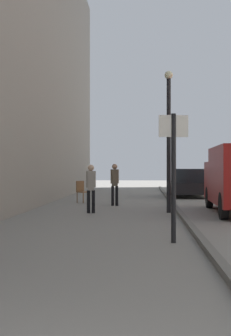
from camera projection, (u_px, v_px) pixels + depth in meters
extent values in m
plane|color=gray|center=(129.00, 219.00, 13.22)|extent=(80.00, 80.00, 0.00)
cube|color=#615F5B|center=(184.00, 217.00, 13.12)|extent=(0.16, 40.00, 0.12)
cylinder|color=black|center=(117.00, 196.00, 17.85)|extent=(0.12, 0.12, 0.78)
cylinder|color=black|center=(113.00, 196.00, 17.83)|extent=(0.12, 0.12, 0.78)
cube|color=brown|center=(115.00, 178.00, 17.84)|extent=(0.25, 0.22, 0.66)
cylinder|color=brown|center=(118.00, 176.00, 17.86)|extent=(0.09, 0.09, 0.56)
cylinder|color=brown|center=(112.00, 176.00, 17.82)|extent=(0.09, 0.09, 0.56)
sphere|color=#9E755B|center=(115.00, 167.00, 17.84)|extent=(0.22, 0.22, 0.22)
cylinder|color=black|center=(89.00, 202.00, 14.93)|extent=(0.11, 0.11, 0.76)
cylinder|color=black|center=(93.00, 202.00, 14.93)|extent=(0.11, 0.11, 0.76)
cube|color=gray|center=(91.00, 181.00, 14.93)|extent=(0.22, 0.19, 0.64)
cylinder|color=gray|center=(87.00, 179.00, 14.93)|extent=(0.09, 0.09, 0.55)
cylinder|color=gray|center=(94.00, 179.00, 14.93)|extent=(0.09, 0.09, 0.55)
sphere|color=tan|center=(91.00, 168.00, 14.93)|extent=(0.21, 0.21, 0.21)
cylinder|color=black|center=(209.00, 197.00, 16.84)|extent=(0.25, 0.81, 0.80)
cylinder|color=black|center=(224.00, 206.00, 13.07)|extent=(0.25, 0.81, 0.80)
cube|color=black|center=(188.00, 187.00, 23.46)|extent=(1.87, 4.23, 0.55)
cube|color=black|center=(188.00, 175.00, 23.45)|extent=(1.56, 2.55, 0.68)
cylinder|color=black|center=(171.00, 189.00, 24.95)|extent=(0.21, 0.64, 0.64)
cylinder|color=black|center=(201.00, 189.00, 24.81)|extent=(0.21, 0.64, 0.64)
cylinder|color=black|center=(173.00, 192.00, 22.10)|extent=(0.21, 0.64, 0.64)
cylinder|color=black|center=(207.00, 192.00, 21.97)|extent=(0.21, 0.64, 0.64)
cylinder|color=black|center=(174.00, 178.00, 9.05)|extent=(0.10, 0.10, 2.60)
cube|color=white|center=(174.00, 126.00, 9.04)|extent=(0.60, 0.13, 0.44)
cylinder|color=black|center=(169.00, 146.00, 15.08)|extent=(0.14, 0.14, 4.50)
sphere|color=beige|center=(169.00, 75.00, 15.08)|extent=(0.28, 0.28, 0.28)
cylinder|color=brown|center=(89.00, 198.00, 19.26)|extent=(0.04, 0.04, 0.45)
cylinder|color=brown|center=(83.00, 198.00, 18.98)|extent=(0.04, 0.04, 0.45)
cylinder|color=brown|center=(83.00, 197.00, 19.51)|extent=(0.04, 0.04, 0.45)
cylinder|color=brown|center=(77.00, 198.00, 19.23)|extent=(0.04, 0.04, 0.45)
cube|color=brown|center=(83.00, 192.00, 19.24)|extent=(0.62, 0.62, 0.04)
cube|color=brown|center=(80.00, 186.00, 19.38)|extent=(0.31, 0.37, 0.45)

